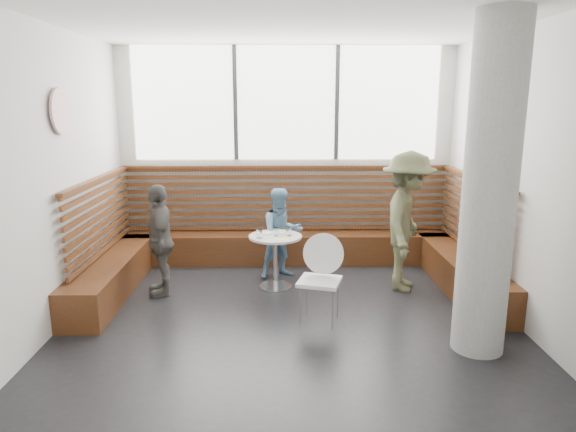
{
  "coord_description": "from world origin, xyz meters",
  "views": [
    {
      "loc": [
        -0.11,
        -5.27,
        2.4
      ],
      "look_at": [
        0.0,
        1.0,
        1.0
      ],
      "focal_mm": 32.0,
      "sensor_mm": 36.0,
      "label": 1
    }
  ],
  "objects_px": {
    "child_back": "(282,233)",
    "child_left": "(160,240)",
    "concrete_column": "(490,190)",
    "cafe_chair": "(319,271)",
    "cafe_table": "(275,250)",
    "adult_man": "(407,222)"
  },
  "relations": [
    {
      "from": "child_left",
      "to": "cafe_table",
      "type": "bearing_deg",
      "value": 83.33
    },
    {
      "from": "cafe_table",
      "to": "child_back",
      "type": "relative_size",
      "value": 0.57
    },
    {
      "from": "child_left",
      "to": "concrete_column",
      "type": "bearing_deg",
      "value": 51.66
    },
    {
      "from": "concrete_column",
      "to": "cafe_chair",
      "type": "distance_m",
      "value": 1.98
    },
    {
      "from": "concrete_column",
      "to": "child_left",
      "type": "height_order",
      "value": "concrete_column"
    },
    {
      "from": "cafe_table",
      "to": "child_left",
      "type": "relative_size",
      "value": 0.5
    },
    {
      "from": "child_back",
      "to": "child_left",
      "type": "bearing_deg",
      "value": -179.94
    },
    {
      "from": "child_back",
      "to": "child_left",
      "type": "xyz_separation_m",
      "value": [
        -1.53,
        -0.62,
        0.08
      ]
    },
    {
      "from": "concrete_column",
      "to": "cafe_chair",
      "type": "bearing_deg",
      "value": 154.33
    },
    {
      "from": "concrete_column",
      "to": "child_left",
      "type": "bearing_deg",
      "value": 155.69
    },
    {
      "from": "child_back",
      "to": "child_left",
      "type": "distance_m",
      "value": 1.65
    },
    {
      "from": "cafe_chair",
      "to": "child_left",
      "type": "distance_m",
      "value": 2.11
    },
    {
      "from": "concrete_column",
      "to": "cafe_table",
      "type": "height_order",
      "value": "concrete_column"
    },
    {
      "from": "child_left",
      "to": "child_back",
      "type": "bearing_deg",
      "value": 97.93
    },
    {
      "from": "concrete_column",
      "to": "adult_man",
      "type": "xyz_separation_m",
      "value": [
        -0.32,
        1.68,
        -0.7
      ]
    },
    {
      "from": "concrete_column",
      "to": "child_left",
      "type": "distance_m",
      "value": 3.9
    },
    {
      "from": "concrete_column",
      "to": "adult_man",
      "type": "bearing_deg",
      "value": 100.84
    },
    {
      "from": "cafe_chair",
      "to": "cafe_table",
      "type": "bearing_deg",
      "value": 132.2
    },
    {
      "from": "concrete_column",
      "to": "cafe_chair",
      "type": "height_order",
      "value": "concrete_column"
    },
    {
      "from": "child_back",
      "to": "cafe_chair",
      "type": "bearing_deg",
      "value": -96.19
    },
    {
      "from": "concrete_column",
      "to": "cafe_table",
      "type": "bearing_deg",
      "value": 139.02
    },
    {
      "from": "cafe_table",
      "to": "child_left",
      "type": "xyz_separation_m",
      "value": [
        -1.44,
        -0.19,
        0.2
      ]
    }
  ]
}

